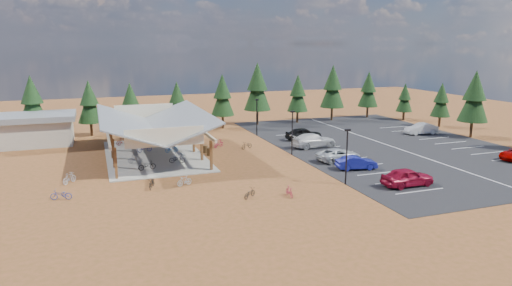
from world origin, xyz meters
The scene contains 44 objects.
ground centered at (0.00, 0.00, 0.00)m, with size 140.00×140.00×0.00m, color brown.
asphalt_lot centered at (18.50, 3.00, 0.02)m, with size 27.00×44.00×0.04m, color black.
concrete_pad centered at (-10.00, 7.00, 0.05)m, with size 10.60×18.60×0.10m, color gray.
bike_pavilion centered at (-10.00, 7.00, 3.82)m, with size 11.65×19.40×4.97m.
outbuilding centered at (-24.00, 18.00, 2.03)m, with size 11.00×7.00×3.90m.
lamp_post_0 centered at (5.00, -10.00, 2.98)m, with size 0.50×0.25×5.14m.
lamp_post_1 centered at (5.00, 2.00, 2.98)m, with size 0.50×0.25×5.14m.
lamp_post_2 centered at (5.00, 14.00, 2.98)m, with size 0.50×0.25×5.14m.
trash_bin_0 centered at (-4.06, 4.91, 0.45)m, with size 0.60×0.60×0.90m, color #432F18.
trash_bin_1 centered at (-4.18, 6.38, 0.45)m, with size 0.60×0.60×0.90m, color #432F18.
pine_0 centered at (-23.91, 22.19, 5.22)m, with size 3.67×3.67×8.55m.
pine_1 centered at (-16.74, 21.69, 4.72)m, with size 3.32×3.32×7.73m.
pine_2 centered at (-11.23, 22.02, 4.42)m, with size 3.11×3.11×7.24m.
pine_3 centered at (-4.53, 22.36, 4.37)m, with size 3.08×3.08×7.17m.
pine_4 centered at (2.06, 21.07, 5.02)m, with size 3.53×3.53×8.21m.
pine_5 centered at (8.06, 22.28, 5.98)m, with size 4.20×4.20×9.78m.
pine_6 centered at (14.86, 21.94, 4.77)m, with size 3.35×3.35×7.81m.
pine_7 centered at (21.22, 22.07, 5.63)m, with size 3.96×3.96×9.21m.
pine_8 centered at (28.61, 22.80, 4.86)m, with size 3.42×3.42×7.96m.
pine_11 centered at (32.32, 3.11, 5.59)m, with size 3.93×3.93×9.14m.
pine_12 centered at (33.86, 10.99, 4.16)m, with size 2.93×2.93×6.82m.
pine_13 centered at (32.61, 18.09, 3.79)m, with size 2.67×2.67×6.21m.
bike_0 centered at (-11.54, 0.72, 0.57)m, with size 0.62×1.77×0.93m, color black.
bike_1 centered at (-12.42, 3.90, 0.57)m, with size 0.44×1.55×0.93m, color #9EA1A6.
bike_2 centered at (-10.90, 8.85, 0.56)m, with size 0.61×1.74×0.92m, color navy.
bike_3 centered at (-13.11, 13.54, 0.58)m, with size 0.45×1.60×0.96m, color maroon.
bike_4 centered at (-8.21, 2.40, 0.54)m, with size 0.58×1.67×0.88m, color black.
bike_5 centered at (-7.92, 3.40, 0.63)m, with size 0.50×1.78×1.07m, color #95969C.
bike_6 centered at (-7.94, 7.63, 0.50)m, with size 0.53×1.52×0.80m, color #0F4899.
bike_7 centered at (-9.20, 11.69, 0.56)m, with size 0.43×1.53×0.92m, color maroon.
bike_8 centered at (-11.79, -5.21, 0.50)m, with size 0.66×1.90×1.00m, color black.
bike_9 centered at (-18.75, -1.25, 0.51)m, with size 0.48×1.69×1.02m, color #95969C.
bike_10 centered at (-19.21, -5.87, 0.45)m, with size 0.60×1.72×0.90m, color navy.
bike_11 centered at (-1.20, -11.40, 0.45)m, with size 0.42×1.50×0.90m, color #9E203B.
bike_12 centered at (-4.45, -10.57, 0.40)m, with size 0.54×1.54×0.81m, color black.
bike_13 centered at (-8.92, -5.41, 0.45)m, with size 0.42×1.48×0.89m, color #989CA1.
bike_15 centered at (-1.96, 8.62, 0.50)m, with size 0.47×1.67×1.00m, color maroon.
bike_16 centered at (1.10, 6.75, 0.45)m, with size 0.59×1.69×0.89m, color black.
car_0 centered at (9.93, -12.34, 0.86)m, with size 1.94×4.82×1.64m, color maroon.
car_1 centered at (8.62, -5.98, 0.72)m, with size 1.45×4.15×1.37m, color navy.
car_2 centered at (8.58, -2.36, 0.73)m, with size 2.30×4.98×1.38m, color #AFB4B8.
car_3 centered at (9.13, 4.68, 0.88)m, with size 2.35×5.78×1.68m, color beige.
car_4 centered at (9.83, 9.03, 0.86)m, with size 1.94×4.82×1.64m, color black.
car_9 centered at (27.22, 7.04, 0.81)m, with size 1.64×4.69×1.55m, color silver.
Camera 1 is at (-16.09, -44.82, 12.56)m, focal length 32.00 mm.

